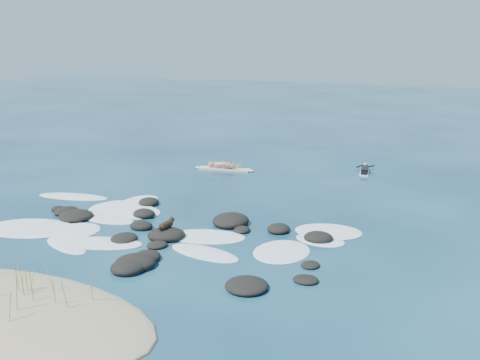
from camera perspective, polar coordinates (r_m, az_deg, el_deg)
The scene contains 8 objects.
ground at distance 21.38m, azimuth -6.73°, elevation -4.47°, with size 160.00×160.00×0.00m, color #0A2642.
sand_dune at distance 15.68m, azimuth -23.48°, elevation -12.80°, with size 9.00×4.40×0.60m, color #9E8966.
dune_grass at distance 15.59m, azimuth -22.10°, elevation -10.38°, with size 4.02×1.94×1.20m.
reef_rocks at distance 19.68m, azimuth -7.33°, elevation -5.83°, with size 12.62×7.29×0.54m.
breaking_foam at distance 21.06m, azimuth -10.09°, elevation -4.85°, with size 15.26×7.44×0.12m.
standing_surfer_rig at distance 29.83m, azimuth -1.70°, elevation 2.55°, with size 3.49×1.11×1.99m.
paddling_surfer_rig at distance 30.17m, azimuth 13.16°, elevation 1.04°, with size 1.06×2.27×0.39m.
dog at distance 19.70m, azimuth -7.83°, elevation -4.75°, with size 0.28×1.08×0.68m.
Camera 1 is at (11.06, -16.99, 6.80)m, focal length 40.00 mm.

